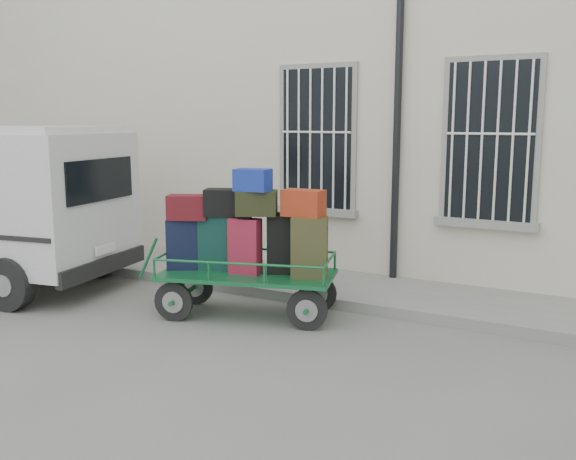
{
  "coord_description": "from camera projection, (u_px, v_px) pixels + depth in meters",
  "views": [
    {
      "loc": [
        4.21,
        -6.3,
        2.54
      ],
      "look_at": [
        0.16,
        1.0,
        1.11
      ],
      "focal_mm": 40.0,
      "sensor_mm": 36.0,
      "label": 1
    }
  ],
  "objects": [
    {
      "name": "luggage_cart",
      "position": [
        246.0,
        243.0,
        8.3
      ],
      "size": [
        2.69,
        1.62,
        1.94
      ],
      "rotation": [
        0.0,
        0.0,
        0.29
      ],
      "color": "black",
      "rests_on": "ground"
    },
    {
      "name": "building",
      "position": [
        396.0,
        96.0,
        12.11
      ],
      "size": [
        24.0,
        5.15,
        6.0
      ],
      "color": "beige",
      "rests_on": "ground"
    },
    {
      "name": "ground",
      "position": [
        237.0,
        330.0,
        7.87
      ],
      "size": [
        80.0,
        80.0,
        0.0
      ],
      "primitive_type": "plane",
      "color": "slate",
      "rests_on": "ground"
    },
    {
      "name": "sidewalk",
      "position": [
        317.0,
        285.0,
        9.76
      ],
      "size": [
        24.0,
        1.7,
        0.15
      ],
      "primitive_type": "cube",
      "color": "slate",
      "rests_on": "ground"
    }
  ]
}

